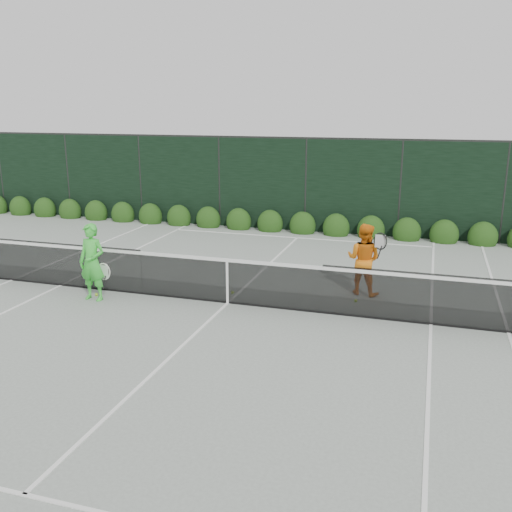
% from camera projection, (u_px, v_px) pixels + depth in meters
% --- Properties ---
extents(ground, '(80.00, 80.00, 0.00)m').
position_uv_depth(ground, '(228.00, 303.00, 12.02)').
color(ground, gray).
rests_on(ground, ground).
extents(tennis_net, '(12.90, 0.10, 1.07)m').
position_uv_depth(tennis_net, '(226.00, 279.00, 11.90)').
color(tennis_net, black).
rests_on(tennis_net, ground).
extents(player_woman, '(0.67, 0.43, 1.66)m').
position_uv_depth(player_woman, '(92.00, 262.00, 12.07)').
color(player_woman, green).
rests_on(player_woman, ground).
extents(player_man, '(0.95, 0.77, 1.58)m').
position_uv_depth(player_man, '(364.00, 259.00, 12.44)').
color(player_man, orange).
rests_on(player_man, ground).
extents(court_lines, '(11.03, 23.83, 0.01)m').
position_uv_depth(court_lines, '(228.00, 303.00, 12.02)').
color(court_lines, white).
rests_on(court_lines, ground).
extents(windscreen_fence, '(32.00, 21.07, 3.06)m').
position_uv_depth(windscreen_fence, '(169.00, 269.00, 9.13)').
color(windscreen_fence, black).
rests_on(windscreen_fence, ground).
extents(hedge_row, '(31.66, 0.65, 0.94)m').
position_uv_depth(hedge_row, '(303.00, 226.00, 18.56)').
color(hedge_row, '#173B10').
rests_on(hedge_row, ground).
extents(tennis_balls, '(5.56, 1.35, 0.07)m').
position_uv_depth(tennis_balls, '(227.00, 296.00, 12.39)').
color(tennis_balls, '#BAEF35').
rests_on(tennis_balls, ground).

